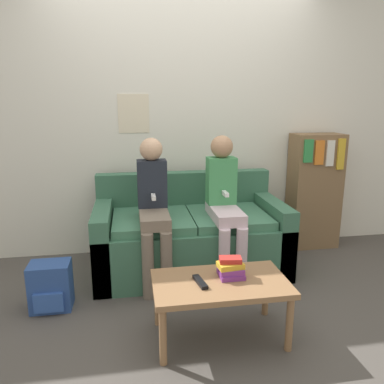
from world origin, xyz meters
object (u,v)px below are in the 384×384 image
(couch, at_px, (190,237))
(person_right, at_px, (224,199))
(coffee_table, at_px, (220,288))
(tv_remote, at_px, (200,282))
(person_left, at_px, (153,203))
(backpack, at_px, (51,286))
(bookshelf, at_px, (314,191))

(couch, relative_size, person_right, 1.37)
(coffee_table, height_order, tv_remote, tv_remote)
(person_left, bearing_deg, couch, 30.10)
(coffee_table, relative_size, person_right, 0.70)
(person_left, bearing_deg, backpack, -157.01)
(couch, height_order, bookshelf, bookshelf)
(person_left, distance_m, tv_remote, 0.94)
(person_right, bearing_deg, tv_remote, -112.93)
(tv_remote, bearing_deg, person_left, 93.82)
(couch, xyz_separation_m, coffee_table, (0.03, -1.04, 0.05))
(tv_remote, relative_size, backpack, 0.50)
(coffee_table, xyz_separation_m, bookshelf, (1.31, 1.38, 0.24))
(coffee_table, bearing_deg, bookshelf, 46.48)
(couch, distance_m, bookshelf, 1.40)
(tv_remote, relative_size, bookshelf, 0.15)
(person_right, xyz_separation_m, tv_remote, (-0.37, -0.87, -0.28))
(couch, bearing_deg, backpack, -154.81)
(tv_remote, xyz_separation_m, bookshelf, (1.44, 1.39, 0.18))
(bookshelf, bearing_deg, tv_remote, -135.96)
(person_right, bearing_deg, coffee_table, -105.53)
(person_left, xyz_separation_m, tv_remote, (0.22, -0.87, -0.27))
(bookshelf, bearing_deg, backpack, -160.76)
(person_left, relative_size, bookshelf, 1.02)
(backpack, bearing_deg, couch, 25.19)
(couch, height_order, person_right, person_right)
(coffee_table, bearing_deg, person_right, 74.47)
(coffee_table, distance_m, person_right, 0.95)
(person_right, relative_size, backpack, 3.43)
(coffee_table, xyz_separation_m, person_right, (0.24, 0.86, 0.34))
(person_left, height_order, backpack, person_left)
(person_right, bearing_deg, bookshelf, 25.88)
(coffee_table, distance_m, bookshelf, 1.91)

